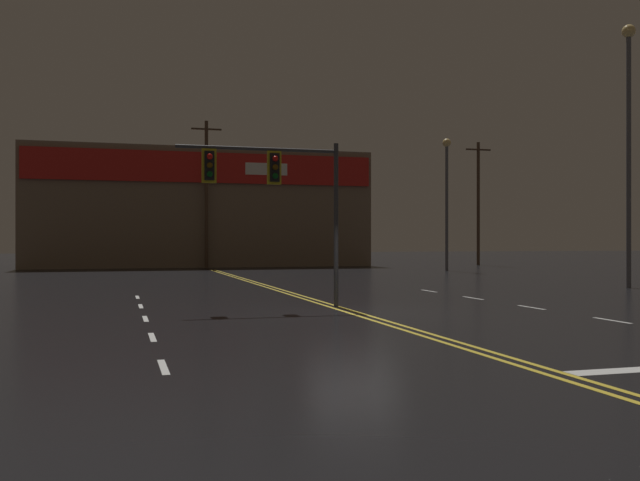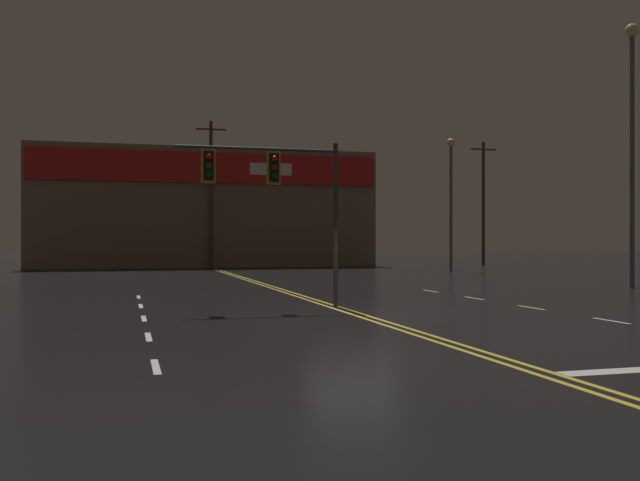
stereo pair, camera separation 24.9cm
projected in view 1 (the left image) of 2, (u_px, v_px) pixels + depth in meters
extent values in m
plane|color=black|center=(353.00, 313.00, 19.69)|extent=(200.00, 200.00, 0.00)
cube|color=gold|center=(348.00, 313.00, 19.65)|extent=(0.12, 60.00, 0.01)
cube|color=gold|center=(359.00, 312.00, 19.73)|extent=(0.12, 60.00, 0.01)
cube|color=silver|center=(163.00, 367.00, 11.22)|extent=(0.12, 1.40, 0.01)
cube|color=silver|center=(152.00, 337.00, 14.69)|extent=(0.12, 1.40, 0.01)
cube|color=silver|center=(145.00, 319.00, 18.15)|extent=(0.12, 1.40, 0.01)
cube|color=silver|center=(141.00, 306.00, 21.61)|extent=(0.12, 1.40, 0.01)
cube|color=silver|center=(137.00, 297.00, 25.07)|extent=(0.12, 1.40, 0.01)
cube|color=silver|center=(612.00, 320.00, 17.77)|extent=(0.12, 1.40, 0.01)
cube|color=silver|center=(531.00, 307.00, 21.23)|extent=(0.12, 1.40, 0.01)
cube|color=silver|center=(473.00, 298.00, 24.69)|extent=(0.12, 1.40, 0.01)
cube|color=silver|center=(429.00, 291.00, 28.15)|extent=(0.12, 1.40, 0.01)
cylinder|color=#38383D|center=(336.00, 225.00, 21.56)|extent=(0.14, 0.14, 4.94)
cylinder|color=#38383D|center=(258.00, 149.00, 20.90)|extent=(4.79, 0.10, 0.10)
cube|color=black|center=(274.00, 168.00, 21.03)|extent=(0.28, 0.24, 0.84)
cube|color=gold|center=(274.00, 168.00, 21.03)|extent=(0.42, 0.08, 0.99)
sphere|color=red|center=(275.00, 159.00, 20.88)|extent=(0.17, 0.17, 0.17)
sphere|color=#543707|center=(275.00, 167.00, 20.88)|extent=(0.17, 0.17, 0.17)
sphere|color=#084513|center=(275.00, 176.00, 20.88)|extent=(0.17, 0.17, 0.17)
cube|color=black|center=(209.00, 166.00, 20.50)|extent=(0.28, 0.24, 0.84)
cube|color=gold|center=(209.00, 166.00, 20.50)|extent=(0.42, 0.08, 0.99)
sphere|color=red|center=(210.00, 156.00, 20.35)|extent=(0.17, 0.17, 0.17)
sphere|color=#543707|center=(210.00, 165.00, 20.35)|extent=(0.17, 0.17, 0.17)
sphere|color=#084513|center=(210.00, 174.00, 20.35)|extent=(0.17, 0.17, 0.17)
cylinder|color=#59595E|center=(447.00, 208.00, 47.09)|extent=(0.20, 0.20, 8.31)
sphere|color=#F9D17A|center=(447.00, 143.00, 47.09)|extent=(0.56, 0.56, 0.56)
cylinder|color=#59595E|center=(629.00, 162.00, 30.00)|extent=(0.20, 0.20, 10.67)
sphere|color=#F9D17A|center=(629.00, 31.00, 30.00)|extent=(0.56, 0.56, 0.56)
cube|color=#7A6651|center=(198.00, 210.00, 57.21)|extent=(25.94, 10.00, 8.94)
cube|color=red|center=(206.00, 167.00, 52.30)|extent=(25.42, 0.20, 2.24)
cube|color=white|center=(266.00, 169.00, 53.51)|extent=(3.20, 0.16, 0.90)
cylinder|color=#4C3828|center=(206.00, 194.00, 51.93)|extent=(0.26, 0.26, 10.74)
cube|color=#4C3828|center=(206.00, 129.00, 51.93)|extent=(2.20, 0.12, 0.12)
cylinder|color=#4C3828|center=(478.00, 204.00, 58.00)|extent=(0.26, 0.26, 10.02)
cube|color=#4C3828|center=(478.00, 150.00, 58.00)|extent=(2.20, 0.12, 0.12)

